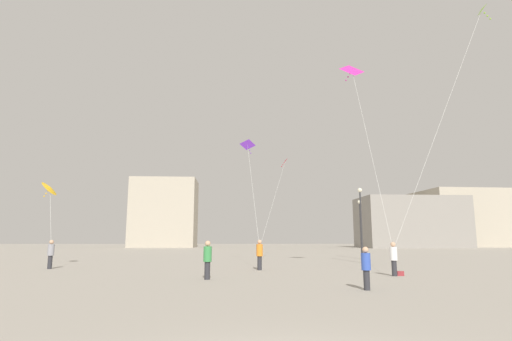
{
  "coord_description": "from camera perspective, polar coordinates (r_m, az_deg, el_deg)",
  "views": [
    {
      "loc": [
        -0.75,
        -5.73,
        1.86
      ],
      "look_at": [
        0.0,
        22.25,
        6.6
      ],
      "focal_mm": 28.35,
      "sensor_mm": 36.0,
      "label": 1
    }
  ],
  "objects": [
    {
      "name": "person_in_white",
      "position": [
        22.19,
        18.85,
        -11.5
      ],
      "size": [
        0.37,
        0.37,
        1.71
      ],
      "rotation": [
        0.0,
        0.0,
        4.33
      ],
      "color": "#2D2D33",
      "rests_on": "ground_plane"
    },
    {
      "name": "person_in_orange",
      "position": [
        25.05,
        0.51,
        -11.61
      ],
      "size": [
        0.39,
        0.39,
        1.81
      ],
      "rotation": [
        0.0,
        0.0,
        6.07
      ],
      "color": "#2D2D33",
      "rests_on": "ground_plane"
    },
    {
      "name": "person_in_green",
      "position": [
        19.42,
        -6.85,
        -12.17
      ],
      "size": [
        0.39,
        0.39,
        1.78
      ],
      "rotation": [
        0.0,
        0.0,
        0.27
      ],
      "color": "#2D2D33",
      "rests_on": "ground_plane"
    },
    {
      "name": "kite_magenta_delta",
      "position": [
        28.12,
        13.48,
        13.22
      ],
      "size": [
        1.45,
        4.68,
        11.98
      ],
      "color": "#D12899"
    },
    {
      "name": "building_right_hall",
      "position": [
        111.02,
        27.59,
        -6.08
      ],
      "size": [
        24.18,
        19.07,
        13.24
      ],
      "color": "#B2A893",
      "rests_on": "ground_plane"
    },
    {
      "name": "kite_amber_diamond",
      "position": [
        32.0,
        -27.06,
        -2.23
      ],
      "size": [
        2.05,
        3.02,
        4.62
      ],
      "color": "yellow"
    },
    {
      "name": "person_in_blue",
      "position": [
        15.9,
        15.27,
        -12.89
      ],
      "size": [
        0.34,
        0.34,
        1.57
      ],
      "rotation": [
        0.0,
        0.0,
        1.28
      ],
      "color": "#2D2D33",
      "rests_on": "ground_plane"
    },
    {
      "name": "lamppost_west",
      "position": [
        33.61,
        14.57,
        -5.87
      ],
      "size": [
        0.36,
        0.36,
        5.93
      ],
      "color": "#2D2D30",
      "rests_on": "ground_plane"
    },
    {
      "name": "kite_violet_delta",
      "position": [
        33.05,
        -1.16,
        3.28
      ],
      "size": [
        1.29,
        7.8,
        8.52
      ],
      "color": "purple"
    },
    {
      "name": "kite_lime_delta",
      "position": [
        29.58,
        28.87,
        18.17
      ],
      "size": [
        7.37,
        2.13,
        14.73
      ],
      "color": "#8CD12D"
    },
    {
      "name": "person_in_grey",
      "position": [
        29.03,
        -26.98,
        -10.32
      ],
      "size": [
        0.39,
        0.39,
        1.8
      ],
      "rotation": [
        0.0,
        0.0,
        1.4
      ],
      "color": "#2D2D33",
      "rests_on": "ground_plane"
    },
    {
      "name": "handbag_beside_flyer",
      "position": [
        22.45,
        19.73,
        -13.52
      ],
      "size": [
        0.34,
        0.2,
        0.24
      ],
      "primitive_type": "cube",
      "rotation": [
        0.0,
        0.0,
        6.09
      ],
      "color": "maroon",
      "rests_on": "ground_plane"
    },
    {
      "name": "kite_crimson_delta",
      "position": [
        42.76,
        3.98,
        0.9
      ],
      "size": [
        3.66,
        18.44,
        9.22
      ],
      "color": "red"
    },
    {
      "name": "building_left_hall",
      "position": [
        94.33,
        -12.76,
        -5.89
      ],
      "size": [
        14.45,
        11.27,
        15.22
      ],
      "color": "#B2A893",
      "rests_on": "ground_plane"
    },
    {
      "name": "lamppost_east",
      "position": [
        40.01,
        14.49,
        -6.74
      ],
      "size": [
        0.36,
        0.36,
        5.54
      ],
      "color": "#2D2D30",
      "rests_on": "ground_plane"
    },
    {
      "name": "building_centre_hall",
      "position": [
        94.0,
        20.98,
        -6.85
      ],
      "size": [
        22.04,
        12.77,
        10.74
      ],
      "color": "gray",
      "rests_on": "ground_plane"
    }
  ]
}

